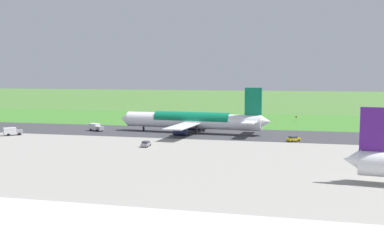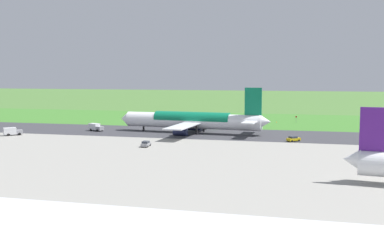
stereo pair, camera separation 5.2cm
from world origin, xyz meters
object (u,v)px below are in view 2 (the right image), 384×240
Objects in this scene: traffic_cone_orange at (276,122)px; service_truck_baggage at (96,127)px; service_truck_fuel at (12,131)px; service_car_ops at (293,139)px; service_car_followme at (146,144)px; no_stopping_sign at (296,119)px; airliner_main at (193,120)px.

service_truck_baggage is at bearing 35.21° from traffic_cone_orange.
service_car_ops is at bearing -174.85° from service_truck_fuel.
service_car_ops is 7.83× the size of traffic_cone_orange.
service_truck_baggage reaches higher than traffic_cone_orange.
service_truck_baggage reaches higher than service_car_ops.
service_truck_fuel reaches higher than service_car_followme.
no_stopping_sign reaches higher than service_car_followme.
service_truck_fuel is (21.67, 17.24, 0.00)m from service_truck_baggage.
no_stopping_sign is at bearing -130.68° from airliner_main.
airliner_main is 60.16m from service_truck_fuel.
no_stopping_sign is at bearing -148.38° from service_truck_baggage.
service_truck_baggage is 74.88m from traffic_cone_orange.
airliner_main reaches higher than service_car_ops.
no_stopping_sign is at bearing -146.63° from service_truck_fuel.
service_car_ops is (-90.54, -8.15, -0.56)m from service_truck_fuel.
service_truck_fuel is at bearing 36.10° from traffic_cone_orange.
service_truck_baggage and service_truck_fuel have the same top height.
no_stopping_sign is (-0.28, -51.66, 0.92)m from service_car_ops.
service_truck_baggage is at bearing 4.58° from airliner_main.
service_truck_baggage is 1.08× the size of service_truck_fuel.
service_car_ops is (-68.87, 9.09, -0.56)m from service_truck_baggage.
traffic_cone_orange is (-82.84, -60.41, -1.13)m from service_truck_fuel.
service_truck_baggage is (34.98, 2.80, -2.95)m from airliner_main.
no_stopping_sign is 5.45× the size of traffic_cone_orange.
no_stopping_sign reaches higher than service_truck_fuel.
service_truck_fuel is (56.65, 20.05, -2.95)m from airliner_main.
airliner_main is at bearing 57.02° from traffic_cone_orange.
service_car_followme is 81.88m from no_stopping_sign.
service_car_followme is at bearing 65.85° from traffic_cone_orange.
service_truck_fuel is 10.48× the size of traffic_cone_orange.
service_truck_baggage is at bearing -44.81° from service_car_followme.
service_car_followme is at bearing 135.19° from service_truck_baggage.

